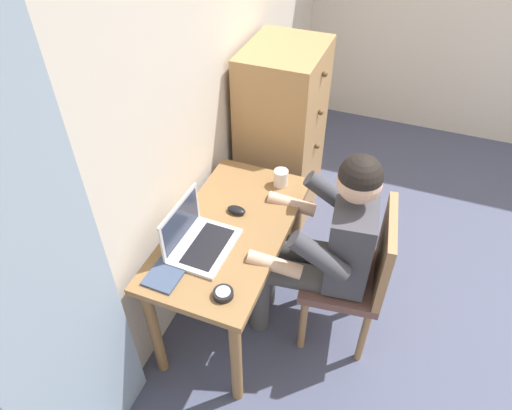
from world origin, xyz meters
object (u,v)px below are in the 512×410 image
Objects in this scene: person_seated at (324,241)px; coffee_mug at (281,177)px; desk_clock at (223,294)px; desk at (231,244)px; computer_mouse at (236,210)px; chair at (356,272)px; laptop at (197,238)px; dresser at (282,139)px; notebook_pad at (167,272)px.

coffee_mug is (0.32, 0.34, 0.07)m from person_seated.
desk_clock is 0.75× the size of coffee_mug.
desk is 10.56× the size of computer_mouse.
laptop is at bearing 111.79° from chair.
laptop is at bearing 178.17° from dresser.
chair reaches higher than computer_mouse.
laptop is at bearing 159.64° from coffee_mug.
chair is 0.65m from coffee_mug.
computer_mouse is 0.48× the size of notebook_pad.
desk is 0.48m from person_seated.
person_seated is at bearing -88.50° from computer_mouse.
desk is 11.73× the size of desk_clock.
desk is 0.47m from coffee_mug.
laptop is 0.22m from notebook_pad.
chair is (0.12, -0.64, -0.09)m from desk.
laptop reaches higher than coffee_mug.
desk is 3.06× the size of laptop.
coffee_mug is at bearing 60.33° from chair.
computer_mouse is at bearing -13.44° from notebook_pad.
laptop is 1.64× the size of notebook_pad.
laptop is (-0.17, 0.09, 0.17)m from desk.
coffee_mug reaches higher than desk.
desk is 0.26m from laptop.
desk is at bearing 19.50° from desk_clock.
desk is 8.80× the size of coffee_mug.
laptop is at bearing 45.91° from desk_clock.
laptop reaches higher than desk.
notebook_pad is at bearing 158.58° from desk.
person_seated is 0.60m from desk_clock.
desk_clock is (-1.38, -0.20, 0.10)m from dresser.
notebook_pad is (-0.50, 0.79, 0.21)m from chair.
person_seated is 13.45× the size of desk_clock.
computer_mouse is (0.11, 0.01, 0.14)m from desk.
coffee_mug is at bearing 1.18° from desk_clock.
desk_clock is at bearing -160.50° from desk.
computer_mouse reaches higher than desk.
chair is at bearing -140.70° from dresser.
notebook_pad is at bearing 85.49° from desk_clock.
computer_mouse reaches higher than desk_clock.
desk is 0.98m from dresser.
dresser is at bearing -1.83° from laptop.
chair is 2.58× the size of laptop.
coffee_mug is (-0.56, -0.18, 0.13)m from dresser.
computer_mouse is (0.29, -0.08, -0.04)m from laptop.
desk_clock is at bearing -160.17° from computer_mouse.
coffee_mug is at bearing 46.76° from person_seated.
desk is 0.18m from computer_mouse.
computer_mouse is at bearing 16.92° from desk_clock.
chair is 8.92× the size of computer_mouse.
dresser is 10.44× the size of coffee_mug.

